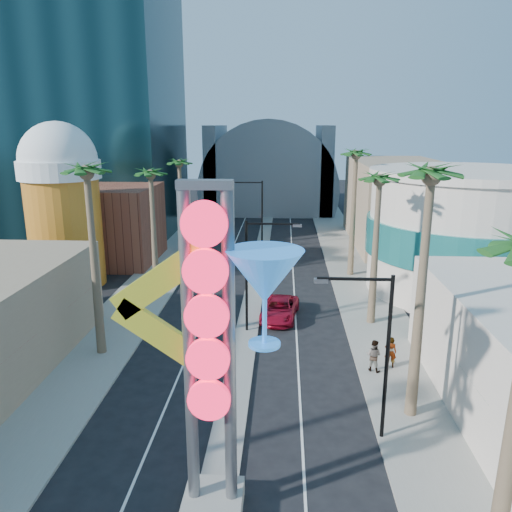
{
  "coord_description": "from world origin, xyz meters",
  "views": [
    {
      "loc": [
        2.5,
        -12.63,
        14.25
      ],
      "look_at": [
        0.56,
        21.65,
        5.13
      ],
      "focal_mm": 35.0,
      "sensor_mm": 36.0,
      "label": 1
    }
  ],
  "objects": [
    {
      "name": "palm_5",
      "position": [
        9.0,
        10.0,
        11.27
      ],
      "size": [
        2.4,
        2.4,
        13.2
      ],
      "color": "brown",
      "rests_on": "ground"
    },
    {
      "name": "filler_east",
      "position": [
        16.0,
        48.0,
        5.0
      ],
      "size": [
        10.0,
        20.0,
        10.0
      ],
      "primitive_type": "cube",
      "color": "#9A8063",
      "rests_on": "ground"
    },
    {
      "name": "brick_filler_west",
      "position": [
        -16.0,
        38.0,
        4.0
      ],
      "size": [
        10.0,
        10.0,
        8.0
      ],
      "primitive_type": "cube",
      "color": "brown",
      "rests_on": "ground"
    },
    {
      "name": "palm_1",
      "position": [
        -9.0,
        16.0,
        10.82
      ],
      "size": [
        2.4,
        2.4,
        12.7
      ],
      "color": "brown",
      "rests_on": "ground"
    },
    {
      "name": "streetlight_2",
      "position": [
        6.72,
        8.0,
        4.83
      ],
      "size": [
        3.45,
        0.25,
        8.0
      ],
      "color": "black",
      "rests_on": "ground"
    },
    {
      "name": "red_pickup",
      "position": [
        2.29,
        22.65,
        0.74
      ],
      "size": [
        3.16,
        5.64,
        1.49
      ],
      "primitive_type": "imported",
      "rotation": [
        0.0,
        0.0,
        -0.13
      ],
      "color": "#A30C23",
      "rests_on": "ground"
    },
    {
      "name": "sidewalk_east",
      "position": [
        9.5,
        35.0,
        0.07
      ],
      "size": [
        5.0,
        100.0,
        0.15
      ],
      "primitive_type": "cube",
      "color": "gray",
      "rests_on": "ground"
    },
    {
      "name": "hotel_tower",
      "position": [
        -22.0,
        52.0,
        25.0
      ],
      "size": [
        20.0,
        20.0,
        50.0
      ],
      "primitive_type": "cube",
      "color": "black",
      "rests_on": "ground"
    },
    {
      "name": "median",
      "position": [
        0.0,
        38.0,
        0.07
      ],
      "size": [
        1.6,
        84.0,
        0.15
      ],
      "primitive_type": "cube",
      "color": "gray",
      "rests_on": "ground"
    },
    {
      "name": "palm_7",
      "position": [
        9.0,
        34.0,
        10.82
      ],
      "size": [
        2.4,
        2.4,
        12.7
      ],
      "color": "brown",
      "rests_on": "ground"
    },
    {
      "name": "sidewalk_west",
      "position": [
        -9.5,
        35.0,
        0.07
      ],
      "size": [
        5.0,
        100.0,
        0.15
      ],
      "primitive_type": "cube",
      "color": "gray",
      "rests_on": "ground"
    },
    {
      "name": "streetlight_0",
      "position": [
        0.55,
        20.0,
        4.88
      ],
      "size": [
        3.79,
        0.25,
        8.0
      ],
      "color": "black",
      "rests_on": "ground"
    },
    {
      "name": "streetlight_1",
      "position": [
        -0.55,
        44.0,
        4.88
      ],
      "size": [
        3.79,
        0.25,
        8.0
      ],
      "color": "black",
      "rests_on": "ground"
    },
    {
      "name": "canopy",
      "position": [
        0.0,
        72.0,
        4.31
      ],
      "size": [
        22.0,
        16.0,
        22.0
      ],
      "color": "slate",
      "rests_on": "ground"
    },
    {
      "name": "neon_sign",
      "position": [
        0.82,
        2.96,
        7.31
      ],
      "size": [
        6.53,
        2.6,
        12.55
      ],
      "color": "gray",
      "rests_on": "ground"
    },
    {
      "name": "pedestrian_b",
      "position": [
        7.87,
        14.45,
        1.11
      ],
      "size": [
        1.17,
        1.09,
        1.92
      ],
      "primitive_type": "imported",
      "rotation": [
        0.0,
        0.0,
        2.64
      ],
      "color": "gray",
      "rests_on": "sidewalk_east"
    },
    {
      "name": "turquoise_building",
      "position": [
        18.0,
        30.0,
        5.25
      ],
      "size": [
        16.6,
        16.6,
        10.6
      ],
      "color": "beige",
      "rests_on": "ground"
    },
    {
      "name": "palm_2",
      "position": [
        -9.0,
        30.0,
        9.48
      ],
      "size": [
        2.4,
        2.4,
        11.2
      ],
      "color": "brown",
      "rests_on": "ground"
    },
    {
      "name": "palm_3",
      "position": [
        -9.0,
        42.0,
        9.48
      ],
      "size": [
        2.4,
        2.4,
        11.2
      ],
      "color": "brown",
      "rests_on": "ground"
    },
    {
      "name": "beer_mug",
      "position": [
        -17.0,
        30.0,
        7.84
      ],
      "size": [
        7.0,
        7.0,
        14.5
      ],
      "color": "orange",
      "rests_on": "ground"
    },
    {
      "name": "pedestrian_a",
      "position": [
        8.96,
        14.96,
        1.11
      ],
      "size": [
        0.77,
        0.58,
        1.92
      ],
      "primitive_type": "imported",
      "rotation": [
        0.0,
        0.0,
        2.96
      ],
      "color": "gray",
      "rests_on": "sidewalk_east"
    },
    {
      "name": "palm_6",
      "position": [
        9.0,
        22.0,
        9.93
      ],
      "size": [
        2.4,
        2.4,
        11.7
      ],
      "color": "brown",
      "rests_on": "ground"
    }
  ]
}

